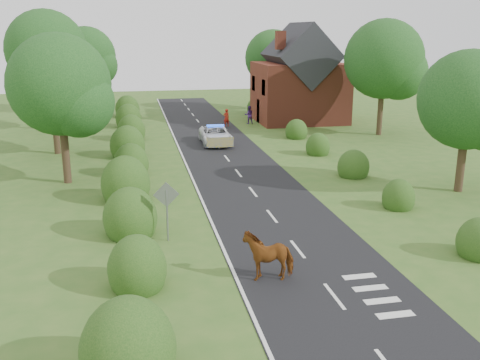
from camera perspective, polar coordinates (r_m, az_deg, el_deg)
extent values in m
plane|color=#396122|center=(21.61, 6.16, -7.39)|extent=(120.00, 120.00, 0.00)
cube|color=black|center=(35.48, -1.12, 1.94)|extent=(6.00, 70.00, 0.02)
cube|color=white|center=(18.20, 10.02, -12.10)|extent=(0.12, 1.80, 0.01)
cube|color=white|center=(21.60, 6.16, -7.33)|extent=(0.12, 1.80, 0.01)
cube|color=white|center=(25.18, 3.43, -3.86)|extent=(0.12, 1.80, 0.01)
cube|color=white|center=(28.86, 1.39, -1.27)|extent=(0.12, 1.80, 0.01)
cube|color=white|center=(32.62, -0.17, 0.74)|extent=(0.12, 1.80, 0.01)
cube|color=white|center=(36.44, -1.41, 2.33)|extent=(0.12, 1.80, 0.01)
cube|color=white|center=(40.28, -2.41, 3.62)|extent=(0.12, 1.80, 0.01)
cube|color=white|center=(44.16, -3.25, 4.68)|extent=(0.12, 1.80, 0.01)
cube|color=white|center=(48.06, -3.94, 5.56)|extent=(0.12, 1.80, 0.01)
cube|color=white|center=(51.97, -4.54, 6.32)|extent=(0.12, 1.80, 0.01)
cube|color=white|center=(55.89, -5.05, 6.96)|extent=(0.12, 1.80, 0.01)
cube|color=white|center=(59.83, -5.50, 7.53)|extent=(0.12, 1.80, 0.01)
cube|color=white|center=(63.77, -5.89, 8.02)|extent=(0.12, 1.80, 0.01)
cube|color=white|center=(67.72, -6.24, 8.45)|extent=(0.12, 1.80, 0.01)
cube|color=white|center=(35.09, -5.79, 1.73)|extent=(0.12, 70.00, 0.01)
cube|color=white|center=(17.56, 16.23, -13.63)|extent=(1.20, 0.35, 0.01)
cube|color=white|center=(18.25, 14.92, -12.33)|extent=(1.20, 0.35, 0.01)
cube|color=white|center=(18.97, 13.71, -11.13)|extent=(1.20, 0.35, 0.01)
cube|color=white|center=(19.69, 12.60, -10.00)|extent=(1.20, 0.35, 0.01)
ellipsoid|color=#174214|center=(14.17, -11.83, -17.45)|extent=(2.40, 2.52, 2.80)
ellipsoid|color=#174214|center=(18.61, -10.91, -9.32)|extent=(2.00, 2.10, 2.40)
ellipsoid|color=#174214|center=(23.22, -11.63, -4.00)|extent=(2.30, 2.41, 2.70)
ellipsoid|color=#174214|center=(27.97, -12.10, -0.47)|extent=(2.50, 2.62, 3.00)
ellipsoid|color=#174214|center=(32.83, -11.54, 1.71)|extent=(2.10, 2.20, 2.50)
ellipsoid|color=#174214|center=(37.70, -11.91, 3.61)|extent=(2.40, 2.52, 2.80)
ellipsoid|color=#174214|center=(43.60, -11.51, 5.16)|extent=(2.20, 2.31, 2.60)
ellipsoid|color=#174214|center=(49.51, -11.80, 6.41)|extent=(2.30, 2.41, 2.70)
ellipsoid|color=#174214|center=(55.44, -11.92, 7.40)|extent=(2.40, 2.52, 2.80)
ellipsoid|color=#174214|center=(22.68, 24.26, -6.12)|extent=(1.80, 1.89, 2.00)
ellipsoid|color=#174214|center=(27.31, 16.54, -1.83)|extent=(1.60, 1.68, 1.90)
ellipsoid|color=#174214|center=(32.57, 12.00, 1.37)|extent=(1.90, 2.00, 2.10)
ellipsoid|color=#174214|center=(37.97, 8.30, 3.53)|extent=(1.70, 1.78, 2.00)
ellipsoid|color=#174214|center=(43.64, 6.04, 5.18)|extent=(1.80, 1.89, 2.00)
ellipsoid|color=#174214|center=(56.93, 1.60, 7.71)|extent=(1.70, 1.78, 2.00)
cylinder|color=#332316|center=(31.80, -18.16, 3.18)|extent=(0.44, 0.44, 3.96)
sphere|color=#143D15|center=(31.27, -18.72, 9.63)|extent=(5.60, 5.60, 5.60)
sphere|color=#336A27|center=(30.71, -16.87, 7.99)|extent=(3.92, 3.92, 3.92)
cylinder|color=#332316|center=(39.81, -19.09, 5.33)|extent=(0.44, 0.44, 3.74)
sphere|color=#143D15|center=(39.39, -19.53, 10.19)|extent=(5.60, 5.60, 5.60)
sphere|color=#336A27|center=(38.80, -18.07, 8.98)|extent=(3.92, 3.92, 3.92)
cylinder|color=#332316|center=(49.74, -19.47, 7.85)|extent=(0.44, 0.44, 4.84)
sphere|color=#143D15|center=(49.40, -19.95, 12.90)|extent=(6.80, 6.80, 6.80)
sphere|color=#336A27|center=(48.63, -18.52, 11.69)|extent=(4.76, 4.76, 4.76)
cylinder|color=#332316|center=(59.40, -15.80, 8.97)|extent=(0.44, 0.44, 4.18)
sphere|color=#143D15|center=(59.12, -16.08, 12.62)|extent=(6.00, 6.00, 6.00)
sphere|color=#336A27|center=(58.50, -15.00, 11.74)|extent=(4.20, 4.20, 4.20)
cylinder|color=#332316|center=(30.99, 22.55, 2.03)|extent=(0.44, 0.44, 3.52)
sphere|color=#143D15|center=(30.47, 23.18, 7.88)|extent=(5.20, 5.20, 5.20)
cylinder|color=#332316|center=(46.05, 14.75, 7.39)|extent=(0.44, 0.44, 4.40)
sphere|color=#143D15|center=(45.68, 15.10, 12.35)|extent=(6.40, 6.40, 6.40)
sphere|color=#336A27|center=(45.68, 16.65, 10.98)|extent=(4.48, 4.48, 4.48)
cylinder|color=#332316|center=(59.25, 3.46, 9.40)|extent=(0.44, 0.44, 3.96)
sphere|color=#143D15|center=(58.97, 3.52, 12.88)|extent=(6.00, 6.00, 6.00)
sphere|color=#336A27|center=(58.72, 4.67, 11.96)|extent=(4.20, 4.20, 4.20)
cylinder|color=gray|center=(22.19, -7.79, -3.78)|extent=(0.08, 0.08, 2.20)
cube|color=gray|center=(21.91, -7.87, -1.55)|extent=(1.06, 0.04, 1.06)
cube|color=brown|center=(51.68, 6.32, 9.27)|extent=(8.00, 7.00, 5.50)
cube|color=black|center=(51.41, 6.44, 13.09)|extent=(5.94, 7.40, 5.94)
cube|color=brown|center=(48.74, 4.34, 14.65)|extent=(0.80, 0.80, 1.60)
imported|color=brown|center=(19.04, 3.05, -8.26)|extent=(2.06, 1.14, 1.43)
imported|color=white|center=(41.22, -2.63, 4.79)|extent=(2.29, 4.81, 1.33)
cube|color=yellow|center=(38.88, -2.13, 4.04)|extent=(1.98, 0.10, 0.73)
cube|color=blue|center=(41.08, -2.64, 5.81)|extent=(1.33, 0.30, 0.14)
imported|color=#AD1F14|center=(48.65, -1.47, 6.65)|extent=(0.68, 0.56, 1.61)
imported|color=#50267E|center=(50.21, 0.96, 6.97)|extent=(0.82, 0.65, 1.66)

